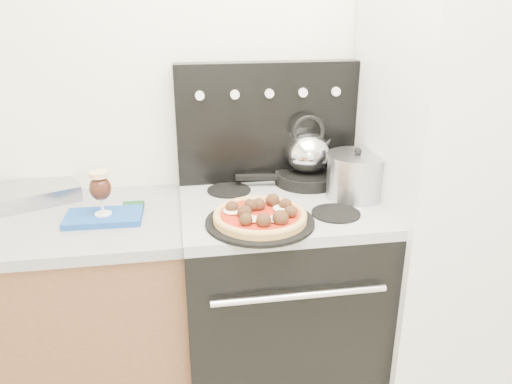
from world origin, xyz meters
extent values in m
cube|color=white|center=(0.00, 1.50, 1.25)|extent=(3.50, 0.01, 2.50)
cube|color=brown|center=(-1.02, 1.20, 0.43)|extent=(1.45, 0.60, 0.86)
cube|color=black|center=(0.08, 1.18, 0.44)|extent=(0.76, 0.65, 0.88)
cube|color=#ADADB2|center=(0.08, 1.18, 0.90)|extent=(0.76, 0.65, 0.04)
cube|color=black|center=(0.08, 1.45, 1.17)|extent=(0.76, 0.08, 0.50)
cube|color=silver|center=(0.78, 1.15, 0.95)|extent=(0.64, 0.68, 1.90)
cube|color=silver|center=(-0.87, 1.40, 0.93)|extent=(0.38, 0.34, 0.06)
cube|color=#1A499E|center=(-0.58, 1.15, 0.91)|extent=(0.28, 0.17, 0.02)
cylinder|color=black|center=(-0.03, 0.99, 0.93)|extent=(0.48, 0.48, 0.01)
cylinder|color=black|center=(0.24, 1.36, 0.94)|extent=(0.30, 0.30, 0.05)
cylinder|color=#ABACB4|center=(0.39, 1.18, 1.00)|extent=(0.29, 0.29, 0.17)
camera|label=1|loc=(-0.30, -0.58, 1.66)|focal=35.00mm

